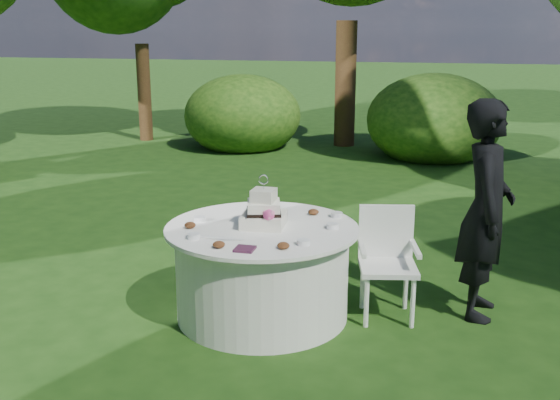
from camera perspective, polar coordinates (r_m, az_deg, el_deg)
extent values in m
plane|color=#17370F|center=(5.53, -1.53, -9.96)|extent=(80.00, 80.00, 0.00)
cube|color=#451D36|center=(4.71, -3.09, -4.28)|extent=(0.14, 0.14, 0.02)
ellipsoid|color=white|center=(4.99, -5.73, -3.25)|extent=(0.48, 0.07, 0.01)
imported|color=black|center=(5.51, 17.51, -0.85)|extent=(0.47, 0.68, 1.79)
cylinder|color=silver|center=(5.39, -1.56, -6.39)|extent=(1.40, 1.40, 0.74)
cylinder|color=white|center=(5.26, -1.59, -2.48)|extent=(1.56, 1.56, 0.03)
cube|color=white|center=(5.25, -1.42, -1.76)|extent=(0.36, 0.36, 0.11)
cube|color=white|center=(5.22, -1.43, -0.71)|extent=(0.32, 0.32, 0.11)
cube|color=silver|center=(5.20, -1.43, 0.35)|extent=(0.18, 0.18, 0.11)
cube|color=black|center=(5.23, -1.42, -1.08)|extent=(0.34, 0.34, 0.04)
sphere|color=#DB408B|center=(5.08, -0.99, -1.33)|extent=(0.09, 0.09, 0.09)
cylinder|color=silver|center=(5.18, -1.44, 1.15)|extent=(0.01, 0.01, 0.05)
torus|color=white|center=(5.16, -1.44, 1.80)|extent=(0.08, 0.03, 0.08)
cube|color=silver|center=(5.39, 9.38, -5.79)|extent=(0.53, 0.53, 0.04)
cube|color=white|center=(5.50, 9.22, -2.70)|extent=(0.45, 0.14, 0.45)
cylinder|color=white|center=(5.28, 7.53, -8.83)|extent=(0.04, 0.04, 0.42)
cylinder|color=white|center=(5.33, 11.48, -8.78)|extent=(0.04, 0.04, 0.42)
cylinder|color=white|center=(5.62, 7.19, -7.34)|extent=(0.04, 0.04, 0.42)
cylinder|color=silver|center=(5.66, 10.89, -7.31)|extent=(0.04, 0.04, 0.42)
cube|color=silver|center=(5.31, 7.15, -4.18)|extent=(0.12, 0.41, 0.04)
cube|color=white|center=(5.37, 11.72, -4.18)|extent=(0.12, 0.41, 0.04)
cylinder|color=white|center=(5.53, 4.95, -1.29)|extent=(0.10, 0.10, 0.04)
cylinder|color=white|center=(5.43, -6.99, -1.64)|extent=(0.10, 0.10, 0.04)
cylinder|color=white|center=(4.99, -7.56, -3.15)|extent=(0.10, 0.10, 0.04)
cylinder|color=white|center=(5.21, 4.59, -2.28)|extent=(0.10, 0.10, 0.04)
cylinder|color=white|center=(4.82, 2.05, -3.70)|extent=(0.10, 0.10, 0.04)
ellipsoid|color=#562D16|center=(4.77, -5.35, -3.88)|extent=(0.09, 0.09, 0.05)
ellipsoid|color=#562D16|center=(4.73, 0.29, -3.99)|extent=(0.09, 0.09, 0.05)
ellipsoid|color=#562D16|center=(5.58, 2.94, -1.04)|extent=(0.09, 0.09, 0.05)
ellipsoid|color=#562D16|center=(5.26, -7.84, -2.17)|extent=(0.09, 0.09, 0.05)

